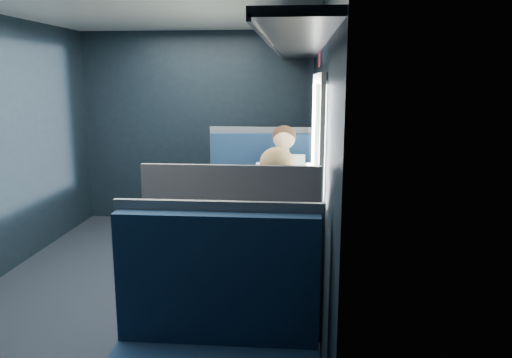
# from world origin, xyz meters

# --- Properties ---
(ground) EXTENTS (2.80, 4.20, 0.01)m
(ground) POSITION_xyz_m (0.00, 0.00, -0.01)
(ground) COLOR black
(room_shell) EXTENTS (3.00, 4.40, 2.40)m
(room_shell) POSITION_xyz_m (0.02, 0.00, 1.48)
(room_shell) COLOR black
(room_shell) RESTS_ON ground
(table) EXTENTS (0.62, 1.00, 0.74)m
(table) POSITION_xyz_m (1.03, 0.00, 0.66)
(table) COLOR #54565E
(table) RESTS_ON ground
(seat_bay_near) EXTENTS (1.07, 0.62, 1.26)m
(seat_bay_near) POSITION_xyz_m (0.84, 0.87, 0.42)
(seat_bay_near) COLOR #0E213E
(seat_bay_near) RESTS_ON ground
(seat_bay_far) EXTENTS (1.04, 0.62, 1.26)m
(seat_bay_far) POSITION_xyz_m (0.85, -0.87, 0.41)
(seat_bay_far) COLOR #0E213E
(seat_bay_far) RESTS_ON ground
(seat_row_front) EXTENTS (1.04, 0.51, 1.16)m
(seat_row_front) POSITION_xyz_m (0.85, 1.80, 0.41)
(seat_row_front) COLOR #0E213E
(seat_row_front) RESTS_ON ground
(man) EXTENTS (0.53, 0.56, 1.32)m
(man) POSITION_xyz_m (1.10, 0.70, 0.72)
(man) COLOR black
(man) RESTS_ON ground
(woman) EXTENTS (0.53, 0.56, 1.32)m
(woman) POSITION_xyz_m (1.10, -0.71, 0.73)
(woman) COLOR black
(woman) RESTS_ON ground
(papers) EXTENTS (0.59, 0.83, 0.01)m
(papers) POSITION_xyz_m (0.97, 0.01, 0.74)
(papers) COLOR white
(papers) RESTS_ON table
(laptop) EXTENTS (0.36, 0.41, 0.25)m
(laptop) POSITION_xyz_m (1.31, 0.07, 0.81)
(laptop) COLOR silver
(laptop) RESTS_ON table
(bottle_small) EXTENTS (0.06, 0.06, 0.20)m
(bottle_small) POSITION_xyz_m (1.27, 0.31, 0.83)
(bottle_small) COLOR silver
(bottle_small) RESTS_ON table
(cup) EXTENTS (0.07, 0.07, 0.09)m
(cup) POSITION_xyz_m (1.26, 0.42, 0.79)
(cup) COLOR white
(cup) RESTS_ON table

